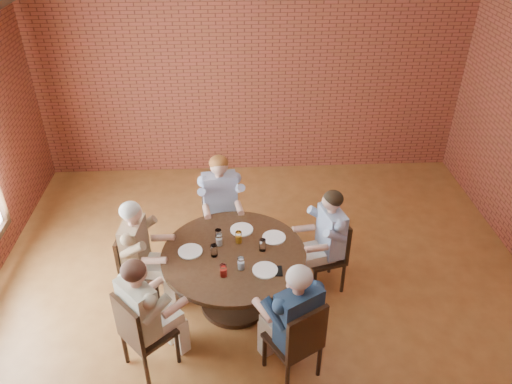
{
  "coord_description": "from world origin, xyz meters",
  "views": [
    {
      "loc": [
        -0.31,
        -3.73,
        4.18
      ],
      "look_at": [
        -0.07,
        1.0,
        1.12
      ],
      "focal_mm": 35.0,
      "sensor_mm": 36.0,
      "label": 1
    }
  ],
  "objects_px": {
    "diner_a": "(325,241)",
    "smartphone": "(279,271)",
    "diner_d": "(146,315)",
    "diner_e": "(294,322)",
    "dining_table": "(234,269)",
    "chair_a": "(331,250)",
    "chair_b": "(221,213)",
    "chair_e": "(299,340)",
    "diner_b": "(221,206)",
    "diner_c": "(141,254)",
    "chair_c": "(136,265)",
    "chair_d": "(140,331)"
  },
  "relations": [
    {
      "from": "diner_a",
      "to": "smartphone",
      "type": "xyz_separation_m",
      "value": [
        -0.59,
        -0.58,
        0.1
      ]
    },
    {
      "from": "diner_a",
      "to": "diner_d",
      "type": "distance_m",
      "value": 2.14
    },
    {
      "from": "diner_a",
      "to": "diner_e",
      "type": "bearing_deg",
      "value": -37.13
    },
    {
      "from": "dining_table",
      "to": "chair_a",
      "type": "xyz_separation_m",
      "value": [
        1.12,
        0.29,
        -0.03
      ]
    },
    {
      "from": "chair_b",
      "to": "chair_e",
      "type": "relative_size",
      "value": 0.99
    },
    {
      "from": "chair_e",
      "to": "diner_e",
      "type": "distance_m",
      "value": 0.19
    },
    {
      "from": "chair_b",
      "to": "diner_b",
      "type": "relative_size",
      "value": 0.7
    },
    {
      "from": "chair_b",
      "to": "diner_b",
      "type": "distance_m",
      "value": 0.19
    },
    {
      "from": "diner_c",
      "to": "chair_e",
      "type": "height_order",
      "value": "diner_c"
    },
    {
      "from": "diner_d",
      "to": "chair_e",
      "type": "xyz_separation_m",
      "value": [
        1.42,
        -0.25,
        -0.15
      ]
    },
    {
      "from": "diner_a",
      "to": "diner_b",
      "type": "bearing_deg",
      "value": -136.15
    },
    {
      "from": "diner_a",
      "to": "diner_c",
      "type": "relative_size",
      "value": 0.98
    },
    {
      "from": "chair_a",
      "to": "chair_b",
      "type": "xyz_separation_m",
      "value": [
        -1.28,
        0.8,
        0.01
      ]
    },
    {
      "from": "diner_b",
      "to": "chair_c",
      "type": "height_order",
      "value": "diner_b"
    },
    {
      "from": "diner_d",
      "to": "chair_b",
      "type": "bearing_deg",
      "value": -62.42
    },
    {
      "from": "diner_b",
      "to": "chair_d",
      "type": "height_order",
      "value": "diner_b"
    },
    {
      "from": "chair_a",
      "to": "dining_table",
      "type": "bearing_deg",
      "value": -90.0
    },
    {
      "from": "dining_table",
      "to": "chair_d",
      "type": "relative_size",
      "value": 1.65
    },
    {
      "from": "diner_c",
      "to": "chair_d",
      "type": "height_order",
      "value": "diner_c"
    },
    {
      "from": "dining_table",
      "to": "smartphone",
      "type": "relative_size",
      "value": 10.03
    },
    {
      "from": "diner_b",
      "to": "chair_e",
      "type": "bearing_deg",
      "value": -78.3
    },
    {
      "from": "chair_c",
      "to": "chair_e",
      "type": "bearing_deg",
      "value": -116.93
    },
    {
      "from": "diner_c",
      "to": "smartphone",
      "type": "distance_m",
      "value": 1.53
    },
    {
      "from": "chair_d",
      "to": "diner_e",
      "type": "height_order",
      "value": "diner_e"
    },
    {
      "from": "diner_a",
      "to": "diner_e",
      "type": "height_order",
      "value": "diner_e"
    },
    {
      "from": "diner_d",
      "to": "chair_e",
      "type": "distance_m",
      "value": 1.45
    },
    {
      "from": "chair_c",
      "to": "diner_c",
      "type": "xyz_separation_m",
      "value": [
        0.08,
        -0.01,
        0.16
      ]
    },
    {
      "from": "diner_b",
      "to": "diner_d",
      "type": "xyz_separation_m",
      "value": [
        -0.7,
        -1.76,
        -0.01
      ]
    },
    {
      "from": "chair_d",
      "to": "diner_d",
      "type": "distance_m",
      "value": 0.18
    },
    {
      "from": "smartphone",
      "to": "dining_table",
      "type": "bearing_deg",
      "value": 146.49
    },
    {
      "from": "chair_a",
      "to": "diner_c",
      "type": "height_order",
      "value": "diner_c"
    },
    {
      "from": "diner_c",
      "to": "diner_e",
      "type": "bearing_deg",
      "value": -116.94
    },
    {
      "from": "diner_a",
      "to": "diner_e",
      "type": "xyz_separation_m",
      "value": [
        -0.5,
        -1.19,
        0.03
      ]
    },
    {
      "from": "smartphone",
      "to": "diner_b",
      "type": "bearing_deg",
      "value": 115.57
    },
    {
      "from": "chair_a",
      "to": "diner_a",
      "type": "bearing_deg",
      "value": -90.0
    },
    {
      "from": "chair_c",
      "to": "chair_a",
      "type": "bearing_deg",
      "value": -78.76
    },
    {
      "from": "diner_b",
      "to": "chair_e",
      "type": "distance_m",
      "value": 2.14
    },
    {
      "from": "chair_d",
      "to": "diner_e",
      "type": "bearing_deg",
      "value": -136.52
    },
    {
      "from": "diner_a",
      "to": "diner_b",
      "type": "relative_size",
      "value": 0.97
    },
    {
      "from": "diner_c",
      "to": "chair_c",
      "type": "bearing_deg",
      "value": 90.0
    },
    {
      "from": "chair_c",
      "to": "chair_b",
      "type": "bearing_deg",
      "value": -37.14
    },
    {
      "from": "diner_c",
      "to": "diner_d",
      "type": "distance_m",
      "value": 0.91
    },
    {
      "from": "diner_d",
      "to": "diner_b",
      "type": "bearing_deg",
      "value": -63.7
    },
    {
      "from": "diner_c",
      "to": "smartphone",
      "type": "bearing_deg",
      "value": -99.42
    },
    {
      "from": "chair_e",
      "to": "smartphone",
      "type": "distance_m",
      "value": 0.74
    },
    {
      "from": "chair_d",
      "to": "chair_e",
      "type": "relative_size",
      "value": 0.99
    },
    {
      "from": "diner_b",
      "to": "diner_d",
      "type": "height_order",
      "value": "diner_b"
    },
    {
      "from": "diner_a",
      "to": "diner_e",
      "type": "relative_size",
      "value": 0.96
    },
    {
      "from": "chair_c",
      "to": "chair_d",
      "type": "height_order",
      "value": "chair_d"
    },
    {
      "from": "chair_d",
      "to": "smartphone",
      "type": "bearing_deg",
      "value": -111.69
    }
  ]
}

